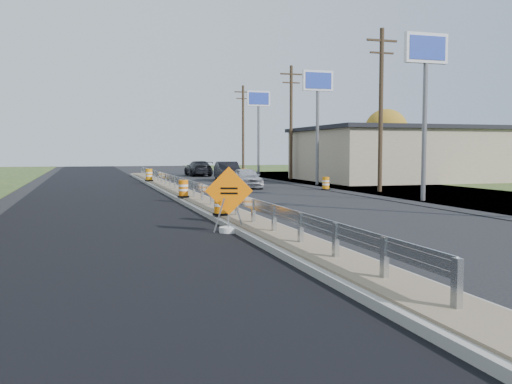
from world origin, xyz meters
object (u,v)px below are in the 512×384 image
object	(u,v)px
barrel_shoulder_mid	(243,175)
barrel_median_near	(221,204)
caution_sign	(229,216)
barrel_shoulder_far	(231,173)
barrel_median_mid	(183,189)
car_dark_far	(198,168)
barrel_shoulder_near	(326,184)
car_silver	(247,178)
car_dark_mid	(228,171)
barrel_median_far	(149,175)

from	to	relation	value
barrel_shoulder_mid	barrel_median_near	bearing A→B (deg)	-107.13
caution_sign	barrel_shoulder_far	size ratio (longest dim) A/B	2.00
barrel_median_mid	car_dark_far	size ratio (longest dim) A/B	0.17
barrel_shoulder_near	barrel_shoulder_far	distance (m)	15.12
caution_sign	car_dark_far	bearing A→B (deg)	100.83
barrel_shoulder_near	barrel_shoulder_mid	xyz separation A→B (m)	(-2.20, 11.05, 0.09)
barrel_median_near	barrel_shoulder_near	world-z (taller)	barrel_median_near
car_silver	barrel_shoulder_near	bearing A→B (deg)	-33.28
barrel_shoulder_mid	car_dark_mid	world-z (taller)	car_dark_mid
car_dark_mid	caution_sign	bearing A→B (deg)	-99.43
barrel_shoulder_far	car_silver	xyz separation A→B (m)	(-2.01, -11.95, 0.20)
barrel_median_mid	car_silver	distance (m)	10.39
car_silver	car_dark_far	world-z (taller)	car_dark_far
caution_sign	barrel_shoulder_far	bearing A→B (deg)	96.06
barrel_median_near	car_dark_mid	bearing A→B (deg)	75.69
caution_sign	barrel_median_far	bearing A→B (deg)	109.57
car_silver	car_dark_far	xyz separation A→B (m)	(0.39, 18.34, 0.05)
barrel_shoulder_far	car_silver	world-z (taller)	car_silver
barrel_median_near	barrel_median_mid	size ratio (longest dim) A/B	1.00
barrel_median_mid	car_dark_mid	xyz separation A→B (m)	(6.57, 18.08, 0.14)
car_silver	car_dark_mid	xyz separation A→B (m)	(1.03, 9.29, 0.10)
barrel_median_near	barrel_shoulder_near	bearing A→B (deg)	54.06
barrel_median_far	car_silver	world-z (taller)	car_silver
barrel_median_far	car_silver	size ratio (longest dim) A/B	0.22
caution_sign	barrel_shoulder_mid	xyz separation A→B (m)	(7.90, 27.07, -0.02)
barrel_median_far	barrel_median_mid	bearing A→B (deg)	-90.00
barrel_median_mid	car_silver	bearing A→B (deg)	57.81
barrel_median_mid	barrel_shoulder_near	xyz separation A→B (m)	(9.75, 5.79, -0.23)
caution_sign	barrel_shoulder_far	distance (m)	31.97
barrel_shoulder_near	car_dark_far	world-z (taller)	car_dark_far
barrel_median_near	barrel_shoulder_mid	xyz separation A→B (m)	(7.55, 24.50, -0.15)
caution_sign	barrel_shoulder_mid	bearing A→B (deg)	94.10
barrel_median_near	barrel_shoulder_near	distance (m)	16.61
barrel_median_near	car_silver	size ratio (longest dim) A/B	0.21
barrel_median_far	barrel_shoulder_far	bearing A→B (deg)	37.28
barrel_median_far	car_dark_far	size ratio (longest dim) A/B	0.18
barrel_shoulder_near	barrel_shoulder_far	size ratio (longest dim) A/B	0.83
barrel_shoulder_near	caution_sign	bearing A→B (deg)	-122.23
barrel_shoulder_mid	barrel_shoulder_far	size ratio (longest dim) A/B	1.02
barrel_shoulder_mid	car_silver	world-z (taller)	car_silver
barrel_shoulder_far	barrel_median_far	bearing A→B (deg)	-142.72
barrel_median_near	car_silver	world-z (taller)	car_silver
car_dark_far	caution_sign	bearing A→B (deg)	79.50
barrel_median_mid	car_dark_far	distance (m)	27.78
barrel_median_mid	barrel_shoulder_near	world-z (taller)	barrel_median_mid
barrel_shoulder_near	car_silver	world-z (taller)	car_silver
barrel_median_near	barrel_median_far	distance (m)	22.66
barrel_shoulder_near	car_silver	size ratio (longest dim) A/B	0.21
caution_sign	car_dark_far	distance (m)	37.89
barrel_median_mid	barrel_shoulder_mid	bearing A→B (deg)	65.85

